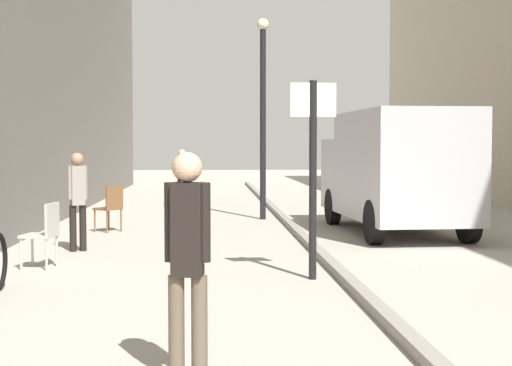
# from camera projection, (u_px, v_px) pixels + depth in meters

# --- Properties ---
(ground_plane) EXTENTS (80.00, 80.00, 0.00)m
(ground_plane) POSITION_uv_depth(u_px,v_px,m) (218.00, 239.00, 13.92)
(ground_plane) COLOR #A8A093
(kerb_strip) EXTENTS (0.16, 40.00, 0.12)m
(kerb_strip) POSITION_uv_depth(u_px,v_px,m) (301.00, 235.00, 14.02)
(kerb_strip) COLOR gray
(kerb_strip) RESTS_ON ground_plane
(pedestrian_main_foreground) EXTENTS (0.31, 0.25, 1.64)m
(pedestrian_main_foreground) POSITION_uv_depth(u_px,v_px,m) (78.00, 194.00, 12.23)
(pedestrian_main_foreground) COLOR black
(pedestrian_main_foreground) RESTS_ON ground_plane
(pedestrian_mid_block) EXTENTS (0.32, 0.24, 1.66)m
(pedestrian_mid_block) POSITION_uv_depth(u_px,v_px,m) (182.00, 174.00, 20.97)
(pedestrian_mid_block) COLOR black
(pedestrian_mid_block) RESTS_ON ground_plane
(pedestrian_far_crossing) EXTENTS (0.34, 0.22, 1.71)m
(pedestrian_far_crossing) POSITION_uv_depth(u_px,v_px,m) (188.00, 251.00, 5.39)
(pedestrian_far_crossing) COLOR brown
(pedestrian_far_crossing) RESTS_ON ground_plane
(delivery_van) EXTENTS (2.18, 5.05, 2.42)m
(delivery_van) POSITION_uv_depth(u_px,v_px,m) (395.00, 169.00, 14.77)
(delivery_van) COLOR #B7B7BC
(delivery_van) RESTS_ON ground_plane
(street_sign_post) EXTENTS (0.60, 0.10, 2.60)m
(street_sign_post) POSITION_uv_depth(u_px,v_px,m) (313.00, 162.00, 9.62)
(street_sign_post) COLOR black
(street_sign_post) RESTS_ON ground_plane
(lamp_post) EXTENTS (0.28, 0.28, 4.76)m
(lamp_post) POSITION_uv_depth(u_px,v_px,m) (263.00, 105.00, 17.50)
(lamp_post) COLOR black
(lamp_post) RESTS_ON ground_plane
(cafe_chair_near_window) EXTENTS (0.62, 0.62, 0.94)m
(cafe_chair_near_window) POSITION_uv_depth(u_px,v_px,m) (111.00, 205.00, 15.01)
(cafe_chair_near_window) COLOR brown
(cafe_chair_near_window) RESTS_ON ground_plane
(cafe_chair_by_doorway) EXTENTS (0.52, 0.52, 0.94)m
(cafe_chair_by_doorway) POSITION_uv_depth(u_px,v_px,m) (45.00, 230.00, 10.53)
(cafe_chair_by_doorway) COLOR #B7B2A8
(cafe_chair_by_doorway) RESTS_ON ground_plane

